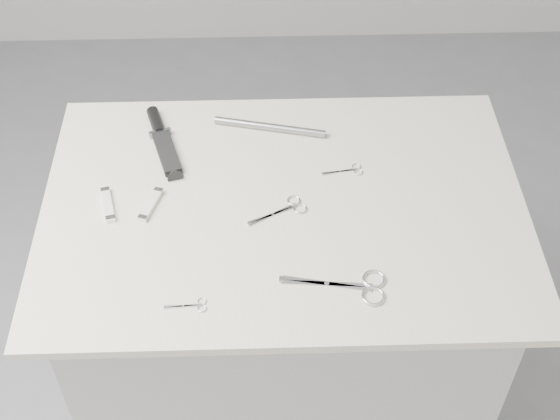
{
  "coord_description": "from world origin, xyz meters",
  "views": [
    {
      "loc": [
        -0.04,
        -1.12,
        2.07
      ],
      "look_at": [
        -0.01,
        -0.02,
        0.92
      ],
      "focal_mm": 50.0,
      "sensor_mm": 36.0,
      "label": 1
    }
  ],
  "objects_px": {
    "plinth": "(283,336)",
    "pocket_knife_a": "(108,204)",
    "embroidery_scissors_a": "(287,209)",
    "metal_rail": "(270,127)",
    "tiny_scissors": "(192,306)",
    "large_shears": "(357,286)",
    "embroidery_scissors_b": "(348,171)",
    "sheathed_knife": "(162,138)",
    "pocket_knife_b": "(151,204)"
  },
  "relations": [
    {
      "from": "large_shears",
      "to": "sheathed_knife",
      "type": "distance_m",
      "value": 0.58
    },
    {
      "from": "plinth",
      "to": "pocket_knife_a",
      "type": "height_order",
      "value": "pocket_knife_a"
    },
    {
      "from": "plinth",
      "to": "pocket_knife_b",
      "type": "xyz_separation_m",
      "value": [
        -0.27,
        0.0,
        0.48
      ]
    },
    {
      "from": "large_shears",
      "to": "metal_rail",
      "type": "xyz_separation_m",
      "value": [
        -0.15,
        0.46,
        0.01
      ]
    },
    {
      "from": "large_shears",
      "to": "tiny_scissors",
      "type": "xyz_separation_m",
      "value": [
        -0.31,
        -0.04,
        -0.0
      ]
    },
    {
      "from": "tiny_scissors",
      "to": "pocket_knife_b",
      "type": "relative_size",
      "value": 0.82
    },
    {
      "from": "tiny_scissors",
      "to": "pocket_knife_b",
      "type": "bearing_deg",
      "value": 107.54
    },
    {
      "from": "embroidery_scissors_b",
      "to": "metal_rail",
      "type": "distance_m",
      "value": 0.22
    },
    {
      "from": "pocket_knife_a",
      "to": "pocket_knife_b",
      "type": "xyz_separation_m",
      "value": [
        0.09,
        -0.0,
        0.0
      ]
    },
    {
      "from": "sheathed_knife",
      "to": "pocket_knife_b",
      "type": "distance_m",
      "value": 0.2
    },
    {
      "from": "large_shears",
      "to": "embroidery_scissors_b",
      "type": "relative_size",
      "value": 2.21
    },
    {
      "from": "embroidery_scissors_b",
      "to": "sheathed_knife",
      "type": "height_order",
      "value": "sheathed_knife"
    },
    {
      "from": "large_shears",
      "to": "pocket_knife_a",
      "type": "xyz_separation_m",
      "value": [
        -0.49,
        0.23,
        0.0
      ]
    },
    {
      "from": "plinth",
      "to": "sheathed_knife",
      "type": "bearing_deg",
      "value": 142.19
    },
    {
      "from": "plinth",
      "to": "metal_rail",
      "type": "bearing_deg",
      "value": 95.83
    },
    {
      "from": "plinth",
      "to": "large_shears",
      "type": "xyz_separation_m",
      "value": [
        0.13,
        -0.22,
        0.47
      ]
    },
    {
      "from": "embroidery_scissors_a",
      "to": "metal_rail",
      "type": "xyz_separation_m",
      "value": [
        -0.03,
        0.25,
        0.01
      ]
    },
    {
      "from": "large_shears",
      "to": "embroidery_scissors_a",
      "type": "relative_size",
      "value": 1.59
    },
    {
      "from": "metal_rail",
      "to": "large_shears",
      "type": "bearing_deg",
      "value": -71.5
    },
    {
      "from": "tiny_scissors",
      "to": "metal_rail",
      "type": "height_order",
      "value": "metal_rail"
    },
    {
      "from": "sheathed_knife",
      "to": "pocket_knife_a",
      "type": "distance_m",
      "value": 0.22
    },
    {
      "from": "tiny_scissors",
      "to": "sheathed_knife",
      "type": "distance_m",
      "value": 0.47
    },
    {
      "from": "plinth",
      "to": "metal_rail",
      "type": "xyz_separation_m",
      "value": [
        -0.02,
        0.24,
        0.48
      ]
    },
    {
      "from": "tiny_scissors",
      "to": "pocket_knife_a",
      "type": "relative_size",
      "value": 0.8
    },
    {
      "from": "pocket_knife_b",
      "to": "metal_rail",
      "type": "distance_m",
      "value": 0.34
    },
    {
      "from": "tiny_scissors",
      "to": "metal_rail",
      "type": "xyz_separation_m",
      "value": [
        0.15,
        0.49,
        0.01
      ]
    },
    {
      "from": "embroidery_scissors_a",
      "to": "pocket_knife_b",
      "type": "distance_m",
      "value": 0.28
    },
    {
      "from": "plinth",
      "to": "pocket_knife_a",
      "type": "bearing_deg",
      "value": 179.1
    },
    {
      "from": "large_shears",
      "to": "pocket_knife_a",
      "type": "bearing_deg",
      "value": 163.65
    },
    {
      "from": "embroidery_scissors_b",
      "to": "tiny_scissors",
      "type": "distance_m",
      "value": 0.48
    },
    {
      "from": "large_shears",
      "to": "pocket_knife_a",
      "type": "height_order",
      "value": "pocket_knife_a"
    },
    {
      "from": "embroidery_scissors_b",
      "to": "sheathed_knife",
      "type": "distance_m",
      "value": 0.42
    },
    {
      "from": "sheathed_knife",
      "to": "pocket_knife_a",
      "type": "height_order",
      "value": "sheathed_knife"
    },
    {
      "from": "pocket_knife_a",
      "to": "pocket_knife_b",
      "type": "bearing_deg",
      "value": -105.72
    },
    {
      "from": "large_shears",
      "to": "metal_rail",
      "type": "bearing_deg",
      "value": 116.79
    },
    {
      "from": "pocket_knife_a",
      "to": "plinth",
      "type": "bearing_deg",
      "value": -105.02
    },
    {
      "from": "embroidery_scissors_a",
      "to": "embroidery_scissors_b",
      "type": "xyz_separation_m",
      "value": [
        0.14,
        0.11,
        -0.0
      ]
    },
    {
      "from": "large_shears",
      "to": "embroidery_scissors_a",
      "type": "distance_m",
      "value": 0.24
    },
    {
      "from": "embroidery_scissors_b",
      "to": "sheathed_knife",
      "type": "xyz_separation_m",
      "value": [
        -0.41,
        0.11,
        0.01
      ]
    },
    {
      "from": "plinth",
      "to": "large_shears",
      "type": "height_order",
      "value": "large_shears"
    },
    {
      "from": "embroidery_scissors_a",
      "to": "metal_rail",
      "type": "height_order",
      "value": "metal_rail"
    },
    {
      "from": "pocket_knife_b",
      "to": "metal_rail",
      "type": "height_order",
      "value": "metal_rail"
    },
    {
      "from": "tiny_scissors",
      "to": "pocket_knife_a",
      "type": "height_order",
      "value": "pocket_knife_a"
    },
    {
      "from": "large_shears",
      "to": "embroidery_scissors_a",
      "type": "bearing_deg",
      "value": 129.27
    },
    {
      "from": "embroidery_scissors_a",
      "to": "pocket_knife_a",
      "type": "distance_m",
      "value": 0.37
    },
    {
      "from": "embroidery_scissors_b",
      "to": "tiny_scissors",
      "type": "relative_size",
      "value": 1.15
    },
    {
      "from": "pocket_knife_a",
      "to": "metal_rail",
      "type": "bearing_deg",
      "value": -69.54
    },
    {
      "from": "tiny_scissors",
      "to": "metal_rail",
      "type": "bearing_deg",
      "value": 69.83
    },
    {
      "from": "metal_rail",
      "to": "plinth",
      "type": "bearing_deg",
      "value": -84.17
    },
    {
      "from": "pocket_knife_b",
      "to": "metal_rail",
      "type": "bearing_deg",
      "value": -28.09
    }
  ]
}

